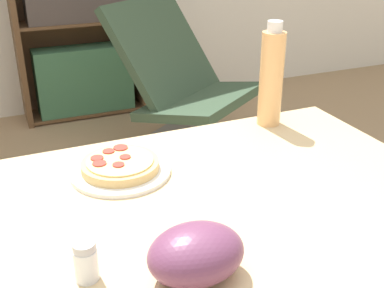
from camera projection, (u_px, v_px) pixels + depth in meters
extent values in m
cube|color=#D1B27F|center=(161.00, 226.00, 0.93)|extent=(1.29, 0.77, 0.03)
cylinder|color=#D1B27F|center=(298.00, 229.00, 1.58)|extent=(0.06, 0.06, 0.73)
cylinder|color=white|center=(121.00, 171.00, 1.09)|extent=(0.23, 0.23, 0.01)
cylinder|color=#DBB26B|center=(120.00, 165.00, 1.08)|extent=(0.18, 0.18, 0.02)
cylinder|color=#EACC7A|center=(120.00, 161.00, 1.08)|extent=(0.15, 0.15, 0.00)
cylinder|color=#A83328|center=(97.00, 158.00, 1.08)|extent=(0.03, 0.03, 0.00)
cylinder|color=#A83328|center=(121.00, 148.00, 1.13)|extent=(0.03, 0.03, 0.00)
cylinder|color=#A83328|center=(125.00, 157.00, 1.09)|extent=(0.03, 0.03, 0.00)
cylinder|color=#A83328|center=(118.00, 165.00, 1.05)|extent=(0.03, 0.03, 0.00)
cylinder|color=#A83328|center=(99.00, 163.00, 1.06)|extent=(0.03, 0.03, 0.00)
cylinder|color=#A83328|center=(108.00, 151.00, 1.11)|extent=(0.03, 0.03, 0.00)
ellipsoid|color=#6B3856|center=(196.00, 254.00, 0.76)|extent=(0.16, 0.12, 0.09)
sphere|color=#6B3856|center=(179.00, 243.00, 0.76)|extent=(0.03, 0.03, 0.03)
sphere|color=#6B3856|center=(202.00, 239.00, 0.78)|extent=(0.03, 0.03, 0.03)
sphere|color=#6B3856|center=(196.00, 239.00, 0.79)|extent=(0.03, 0.03, 0.03)
sphere|color=#6B3856|center=(209.00, 247.00, 0.79)|extent=(0.03, 0.03, 0.03)
sphere|color=#6B3856|center=(199.00, 264.00, 0.73)|extent=(0.03, 0.03, 0.03)
sphere|color=#6B3856|center=(166.00, 278.00, 0.75)|extent=(0.02, 0.02, 0.02)
sphere|color=#6B3856|center=(179.00, 254.00, 0.79)|extent=(0.02, 0.02, 0.02)
sphere|color=#6B3856|center=(209.00, 257.00, 0.76)|extent=(0.03, 0.03, 0.03)
sphere|color=#6B3856|center=(167.00, 260.00, 0.73)|extent=(0.03, 0.03, 0.03)
cylinder|color=#EFB270|center=(271.00, 79.00, 1.30)|extent=(0.06, 0.06, 0.26)
cylinder|color=white|center=(275.00, 26.00, 1.24)|extent=(0.04, 0.04, 0.03)
cylinder|color=white|center=(86.00, 264.00, 0.76)|extent=(0.04, 0.04, 0.06)
cylinder|color=#B7B7BC|center=(84.00, 246.00, 0.75)|extent=(0.04, 0.04, 0.01)
cube|color=slate|center=(196.00, 146.00, 2.88)|extent=(0.80, 0.79, 0.10)
cube|color=#334733|center=(201.00, 101.00, 2.69)|extent=(0.82, 0.78, 0.14)
cube|color=#334733|center=(163.00, 50.00, 2.75)|extent=(0.76, 0.70, 0.55)
cube|color=brown|center=(15.00, 27.00, 3.09)|extent=(0.04, 0.28, 1.31)
cube|color=brown|center=(136.00, 17.00, 3.38)|extent=(0.04, 0.28, 1.31)
cube|color=brown|center=(74.00, 18.00, 3.35)|extent=(0.85, 0.01, 1.31)
cube|color=brown|center=(87.00, 110.00, 3.51)|extent=(0.78, 0.27, 0.02)
cube|color=#3D704C|center=(84.00, 79.00, 3.39)|extent=(0.66, 0.20, 0.46)
cube|color=brown|center=(78.00, 22.00, 3.24)|extent=(0.78, 0.27, 0.02)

